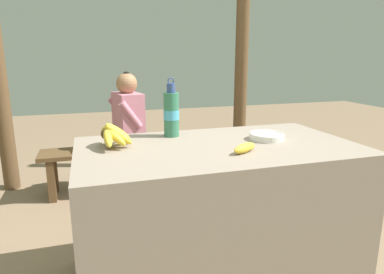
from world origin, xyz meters
TOP-DOWN VIEW (x-y plane):
  - market_counter at (0.00, 0.00)m, footprint 1.42×0.79m
  - banana_bunch_ripe at (-0.52, 0.12)m, footprint 0.17×0.25m
  - serving_bowl at (0.29, 0.03)m, footprint 0.19×0.19m
  - water_bottle at (-0.18, 0.26)m, footprint 0.09×0.09m
  - loose_banana_front at (0.07, -0.16)m, footprint 0.16×0.12m
  - wooden_bench at (-0.20, 1.46)m, footprint 1.72×0.32m
  - seated_vendor at (-0.34, 1.42)m, footprint 0.44×0.42m
  - banana_bunch_green at (0.29, 1.46)m, footprint 0.15×0.22m
  - support_post_far at (0.95, 1.78)m, footprint 0.14×0.14m

SIDE VIEW (x-z plane):
  - wooden_bench at x=-0.20m, z-range 0.14..0.53m
  - market_counter at x=0.00m, z-range 0.00..0.76m
  - banana_bunch_green at x=0.29m, z-range 0.39..0.51m
  - seated_vendor at x=-0.34m, z-range 0.07..1.15m
  - serving_bowl at x=0.29m, z-range 0.76..0.80m
  - loose_banana_front at x=0.07m, z-range 0.76..0.81m
  - banana_bunch_ripe at x=-0.52m, z-range 0.76..0.90m
  - water_bottle at x=-0.18m, z-range 0.73..1.06m
  - support_post_far at x=0.95m, z-range 0.00..2.54m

